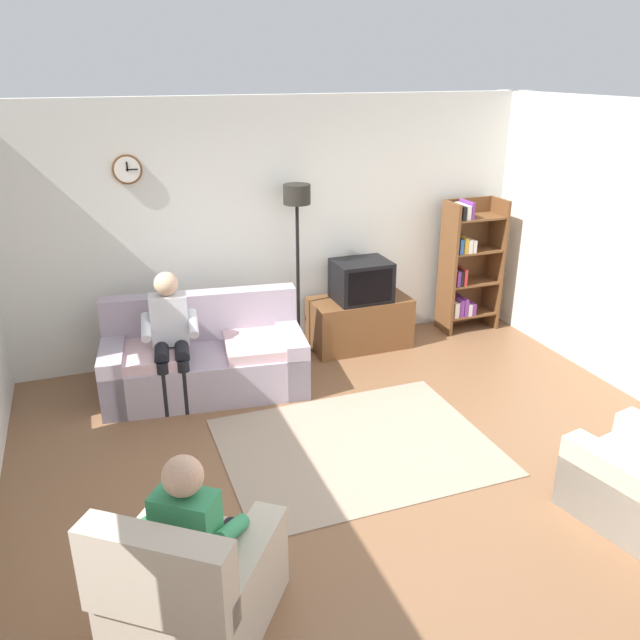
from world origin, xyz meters
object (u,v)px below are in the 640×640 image
Objects in this scene: tv_stand at (359,322)px; person_on_couch at (170,332)px; tv at (361,281)px; person_in_left_armchair at (196,529)px; armchair_near_window at (193,585)px; bookshelf at (466,266)px; couch at (205,360)px; floor_lamp at (297,223)px.

person_on_couch is (-2.14, -0.54, 0.42)m from tv_stand.
person_on_couch is (-2.14, -0.52, -0.09)m from tv.
tv is at bearing 53.01° from person_in_left_armchair.
person_in_left_armchair is at bearing -126.78° from tv_stand.
tv is 0.51× the size of armchair_near_window.
bookshelf is 5.10m from armchair_near_window.
floor_lamp is (1.14, 0.53, 1.14)m from couch.
person_on_couch is at bearing 83.74° from armchair_near_window.
tv_stand is 0.59× the size of floor_lamp.
person_in_left_armchair reaches higher than tv.
bookshelf is at bearing 40.83° from person_in_left_armchair.
person_on_couch reaches higher than armchair_near_window.
couch is 1.93m from tv.
tv_stand is 0.93× the size of armchair_near_window.
tv is at bearing 53.02° from armchair_near_window.
person_in_left_armchair is (-0.56, -2.76, 0.29)m from couch.
bookshelf is 1.39× the size of person_in_left_armchair.
armchair_near_window is at bearing -96.26° from person_on_couch.
bookshelf reaches higher than person_on_couch.
tv_stand is 3.99m from person_in_left_armchair.
tv_stand is 2.24m from person_on_couch.
tv is (0.00, -0.02, 0.50)m from tv_stand.
tv_stand is 0.98× the size of person_in_left_armchair.
tv_stand is 1.48m from bookshelf.
floor_lamp is (-0.69, 0.10, 1.17)m from tv_stand.
couch is at bearing 77.79° from armchair_near_window.
bookshelf is (3.22, 0.50, 0.46)m from couch.
tv_stand is at bearing 53.22° from armchair_near_window.
tv is at bearing 13.56° from person_on_couch.
tv is at bearing -10.19° from floor_lamp.
person_in_left_armchair is (-2.38, -3.16, -0.18)m from tv.
couch is 2.83m from person_in_left_armchair.
floor_lamp reaches higher than armchair_near_window.
armchair_near_window is at bearing -126.78° from tv_stand.
person_in_left_armchair is (-2.38, -3.19, 0.32)m from tv_stand.
tv_stand is (1.83, 0.43, -0.03)m from couch.
couch is at bearing 78.55° from person_in_left_armchair.
armchair_near_window is at bearing -102.21° from couch.
bookshelf is 2.19m from floor_lamp.
person_in_left_armchair is (-1.70, -3.29, -0.85)m from floor_lamp.
armchair_near_window reaches higher than tv_stand.
floor_lamp is 3.80m from person_in_left_armchair.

